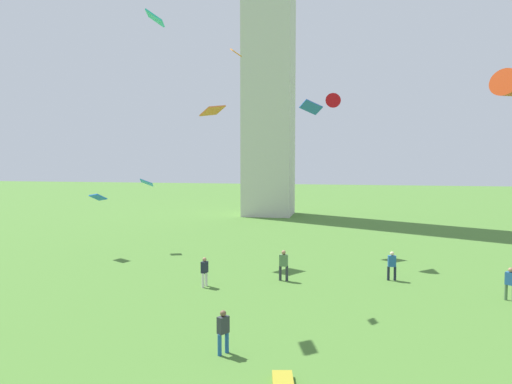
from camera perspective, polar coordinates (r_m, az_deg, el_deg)
person_0 at (r=30.06m, az=15.54°, el=-8.09°), size 0.53×0.31×1.71m
person_1 at (r=28.93m, az=3.23°, el=-8.31°), size 0.56×0.32×1.80m
person_3 at (r=18.67m, az=-3.84°, el=-15.66°), size 0.44×0.49×1.65m
person_4 at (r=28.08m, az=27.48°, el=-9.29°), size 0.50×0.49×1.70m
person_5 at (r=27.76m, az=-6.01°, el=-9.04°), size 0.35×0.50×1.66m
kite_flying_0 at (r=30.61m, az=27.59°, el=10.54°), size 2.77×2.97×2.11m
kite_flying_1 at (r=37.37m, az=-17.93°, el=-0.58°), size 1.52×1.33×0.63m
kite_flying_2 at (r=34.81m, az=-5.06°, el=9.41°), size 1.71×2.04×0.84m
kite_flying_3 at (r=24.86m, az=-11.67°, el=19.20°), size 1.10×1.46×0.57m
kite_flying_4 at (r=38.96m, az=-12.62°, el=1.08°), size 1.16×0.80×0.66m
kite_flying_5 at (r=26.65m, az=-2.36°, el=15.91°), size 0.75×1.01×0.58m
kite_flying_6 at (r=35.94m, az=9.07°, el=10.86°), size 1.16×1.85×1.59m
kite_flying_7 at (r=38.66m, az=6.42°, el=9.79°), size 1.85×1.42×1.14m
kite_bundle_1 at (r=16.71m, az=3.15°, el=-21.20°), size 0.88×1.35×0.22m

